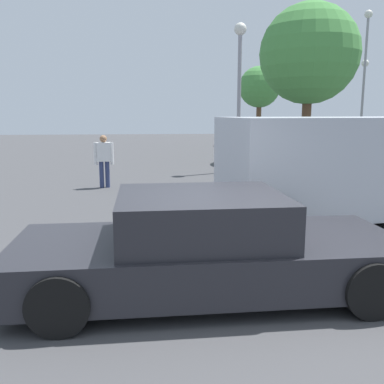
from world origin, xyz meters
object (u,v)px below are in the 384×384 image
at_px(sedan_foreground, 206,248).
at_px(light_post_mid, 365,60).
at_px(pedestrian, 104,157).
at_px(light_post_far, 240,70).
at_px(van_white, 354,166).
at_px(light_post_near, 363,87).

bearing_deg(sedan_foreground, light_post_mid, 57.91).
relative_size(sedan_foreground, light_post_mid, 0.61).
distance_m(sedan_foreground, pedestrian, 8.11).
bearing_deg(pedestrian, light_post_far, -62.08).
relative_size(sedan_foreground, pedestrian, 3.04).
bearing_deg(pedestrian, sedan_foreground, -171.24).
distance_m(sedan_foreground, light_post_far, 11.68).
xyz_separation_m(van_white, pedestrian, (-5.41, 4.62, -0.23)).
distance_m(van_white, light_post_near, 20.30).
bearing_deg(light_post_near, pedestrian, -137.78).
height_order(van_white, light_post_far, light_post_far).
height_order(pedestrian, light_post_mid, light_post_mid).
xyz_separation_m(pedestrian, light_post_mid, (13.55, 11.16, 4.21)).
bearing_deg(van_white, sedan_foreground, -144.20).
xyz_separation_m(pedestrian, light_post_near, (14.63, 13.28, 2.83)).
relative_size(pedestrian, light_post_mid, 0.20).
height_order(pedestrian, light_post_near, light_post_near).
bearing_deg(sedan_foreground, van_white, 42.52).
height_order(sedan_foreground, pedestrian, pedestrian).
bearing_deg(light_post_mid, sedan_foreground, -121.31).
bearing_deg(sedan_foreground, light_post_near, 58.32).
xyz_separation_m(pedestrian, light_post_far, (4.66, 3.07, 2.81)).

